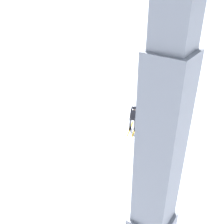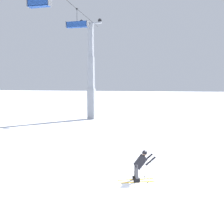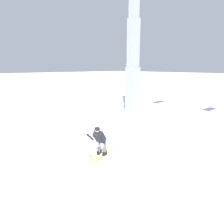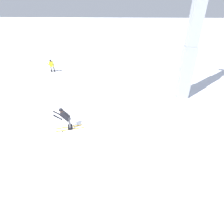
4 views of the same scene
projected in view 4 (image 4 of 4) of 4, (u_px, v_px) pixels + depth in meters
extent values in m
plane|color=white|center=(76.00, 119.00, 12.11)|extent=(260.00, 260.00, 0.00)
cube|color=yellow|center=(70.00, 129.00, 11.12)|extent=(0.66, 1.65, 0.01)
cube|color=black|center=(70.00, 128.00, 11.07)|extent=(0.20, 0.30, 0.16)
cylinder|color=#4C4C51|center=(70.00, 122.00, 10.87)|extent=(0.13, 0.13, 0.67)
cube|color=yellow|center=(70.00, 127.00, 11.36)|extent=(0.66, 1.65, 0.01)
cube|color=black|center=(70.00, 126.00, 11.32)|extent=(0.20, 0.30, 0.16)
cylinder|color=#4C4C51|center=(69.00, 120.00, 11.11)|extent=(0.13, 0.13, 0.67)
cube|color=black|center=(65.00, 116.00, 10.74)|extent=(0.59, 0.69, 0.65)
sphere|color=tan|center=(61.00, 110.00, 10.51)|extent=(0.22, 0.22, 0.22)
sphere|color=black|center=(61.00, 110.00, 10.49)|extent=(0.24, 0.24, 0.24)
cylinder|color=black|center=(58.00, 117.00, 10.41)|extent=(0.25, 0.50, 0.44)
cylinder|color=gray|center=(59.00, 126.00, 10.65)|extent=(0.30, 0.43, 1.15)
cylinder|color=black|center=(63.00, 132.00, 10.84)|extent=(0.07, 0.07, 0.01)
cylinder|color=black|center=(58.00, 113.00, 10.80)|extent=(0.25, 0.50, 0.44)
cylinder|color=gray|center=(58.00, 122.00, 11.12)|extent=(0.07, 0.51, 1.15)
cylinder|color=black|center=(62.00, 126.00, 11.38)|extent=(0.07, 0.07, 0.01)
cube|color=gray|center=(185.00, 73.00, 14.29)|extent=(0.92, 0.92, 3.91)
cube|color=gray|center=(197.00, 17.00, 12.34)|extent=(0.77, 0.77, 3.91)
cube|color=white|center=(54.00, 71.00, 21.07)|extent=(1.78, 0.15, 0.01)
cube|color=black|center=(54.00, 71.00, 21.03)|extent=(0.28, 0.12, 0.16)
cylinder|color=#4C4C51|center=(54.00, 67.00, 20.83)|extent=(0.13, 0.13, 0.63)
cube|color=white|center=(52.00, 71.00, 21.08)|extent=(1.78, 0.15, 0.01)
cube|color=black|center=(51.00, 71.00, 21.04)|extent=(0.28, 0.12, 0.16)
cylinder|color=#4C4C51|center=(51.00, 67.00, 20.84)|extent=(0.13, 0.13, 0.63)
cube|color=gold|center=(51.00, 64.00, 20.52)|extent=(0.51, 0.44, 0.64)
sphere|color=#997051|center=(50.00, 61.00, 20.22)|extent=(0.21, 0.21, 0.21)
sphere|color=black|center=(50.00, 61.00, 20.20)|extent=(0.23, 0.23, 0.23)
cylinder|color=gold|center=(52.00, 64.00, 20.17)|extent=(0.48, 0.10, 0.42)
cylinder|color=gray|center=(53.00, 69.00, 20.42)|extent=(0.46, 0.15, 1.08)
cylinder|color=black|center=(55.00, 72.00, 20.76)|extent=(0.07, 0.07, 0.01)
cylinder|color=gold|center=(48.00, 64.00, 20.18)|extent=(0.48, 0.10, 0.42)
cylinder|color=gray|center=(49.00, 69.00, 20.44)|extent=(0.47, 0.12, 1.08)
cylinder|color=black|center=(49.00, 72.00, 20.78)|extent=(0.07, 0.07, 0.01)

